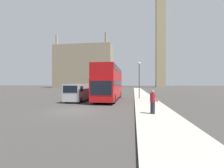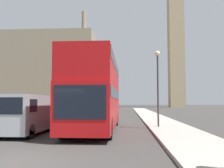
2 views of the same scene
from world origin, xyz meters
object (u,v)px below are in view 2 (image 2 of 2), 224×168
at_px(red_double_decker_bus, 96,91).
at_px(white_van, 27,113).
at_px(street_lamp, 158,76).
at_px(clock_tower, 175,1).

xyz_separation_m(red_double_decker_bus, white_van, (-3.67, -1.94, -1.33)).
bearing_deg(red_double_decker_bus, street_lamp, 18.24).
relative_size(red_double_decker_bus, street_lamp, 2.04).
distance_m(white_van, street_lamp, 8.82).
bearing_deg(clock_tower, red_double_decker_bus, -105.01).
relative_size(red_double_decker_bus, white_van, 1.95).
bearing_deg(clock_tower, white_van, -107.31).
xyz_separation_m(red_double_decker_bus, street_lamp, (4.14, 1.36, 1.10)).
relative_size(clock_tower, white_van, 13.26).
xyz_separation_m(white_van, street_lamp, (7.81, 3.30, 2.43)).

